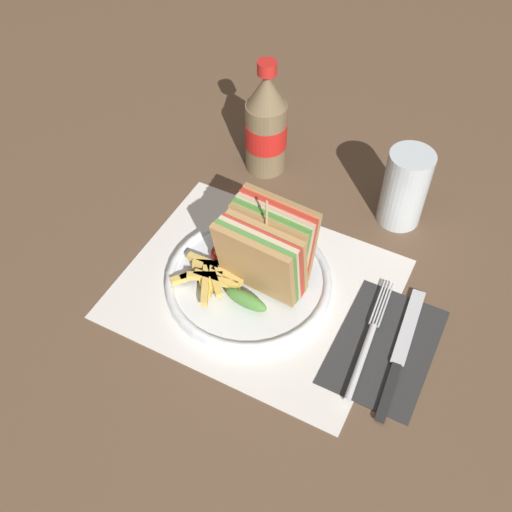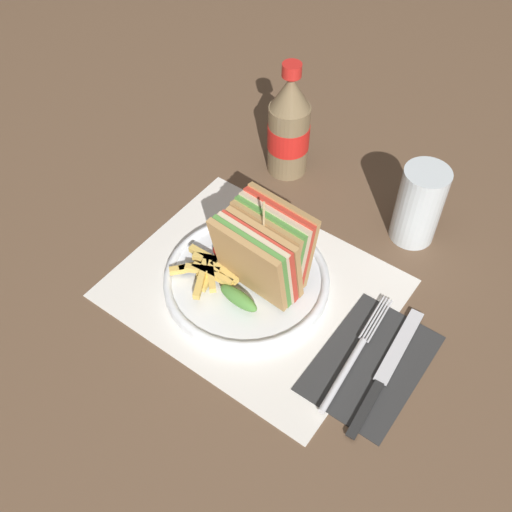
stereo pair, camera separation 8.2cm
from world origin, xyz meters
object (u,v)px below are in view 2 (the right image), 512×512
plate_main (248,279)px  fork (350,362)px  coke_bottle_near (289,127)px  glass_near (418,209)px  club_sandwich (263,253)px  knife (386,371)px

plate_main → fork: 0.19m
plate_main → coke_bottle_near: coke_bottle_near is taller
coke_bottle_near → glass_near: bearing=-3.4°
club_sandwich → fork: (0.16, -0.04, -0.06)m
plate_main → fork: size_ratio=1.19×
coke_bottle_near → glass_near: coke_bottle_near is taller
fork → knife: 0.04m
club_sandwich → knife: club_sandwich is taller
plate_main → knife: plate_main is taller
fork → coke_bottle_near: (-0.27, 0.26, 0.08)m
fork → knife: size_ratio=0.94×
knife → glass_near: bearing=105.0°
plate_main → fork: bearing=-9.3°
club_sandwich → glass_near: size_ratio=1.21×
fork → knife: fork is taller
fork → coke_bottle_near: 0.39m
plate_main → knife: (0.22, -0.01, -0.00)m
fork → glass_near: (-0.04, 0.25, 0.05)m
coke_bottle_near → fork: bearing=-43.8°
knife → plate_main: bearing=172.3°
glass_near → coke_bottle_near: bearing=176.6°
knife → glass_near: 0.25m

